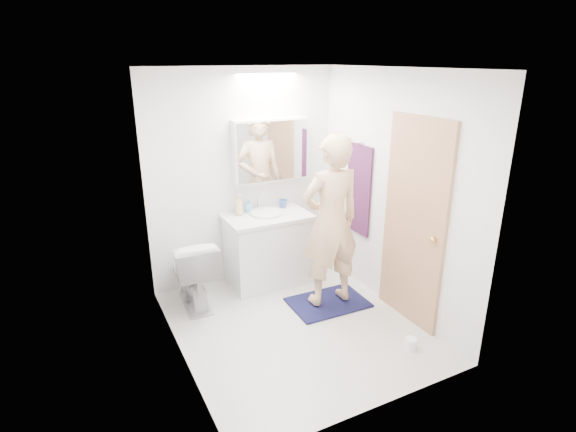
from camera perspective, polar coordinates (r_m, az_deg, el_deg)
floor at (r=4.57m, az=0.89°, el=-13.56°), size 2.50×2.50×0.00m
ceiling at (r=3.84m, az=1.08°, el=18.10°), size 2.50×2.50×0.00m
wall_back at (r=5.14m, az=-5.58°, el=4.80°), size 2.50×0.00×2.50m
wall_front at (r=3.08m, az=11.99°, el=-5.78°), size 2.50×0.00×2.50m
wall_left at (r=3.69m, az=-14.30°, el=-1.64°), size 0.00×2.50×2.50m
wall_right at (r=4.64m, az=13.08°, el=2.79°), size 0.00×2.50×2.50m
vanity_cabinet at (r=5.21m, az=-2.54°, el=-4.35°), size 0.90×0.55×0.78m
countertop at (r=5.06m, az=-2.61°, el=-0.10°), size 0.95×0.58×0.04m
sink_basin at (r=5.08m, az=-2.76°, el=0.38°), size 0.36×0.36×0.03m
faucet at (r=5.22m, az=-3.63°, el=1.66°), size 0.02×0.02×0.16m
medicine_cabinet at (r=5.12m, az=-2.23°, el=8.26°), size 0.88×0.14×0.70m
mirror_panel at (r=5.05m, az=-1.86°, el=8.12°), size 0.84×0.01×0.66m
toilet at (r=4.84m, az=-11.94°, el=-6.81°), size 0.47×0.77×0.77m
bath_rug at (r=4.94m, az=5.05°, el=-10.78°), size 0.81×0.57×0.02m
person at (r=4.55m, az=5.39°, el=-0.71°), size 0.65×0.44×1.77m
door at (r=4.44m, az=15.54°, el=-0.90°), size 0.04×0.80×2.00m
door_knob at (r=4.23m, az=17.77°, el=-2.86°), size 0.06×0.06×0.06m
towel at (r=5.07m, az=8.86°, el=3.29°), size 0.02×0.42×1.00m
towel_hook at (r=4.95m, az=9.05°, el=9.06°), size 0.07×0.02×0.02m
soap_bottle_a at (r=5.05m, az=-6.19°, el=1.40°), size 0.12×0.12×0.23m
soap_bottle_b at (r=5.13m, az=-4.97°, el=1.28°), size 0.08×0.08×0.16m
toothbrush_cup at (r=5.29m, az=-0.64°, el=1.56°), size 0.13×0.13×0.10m
toilet_paper_roll at (r=4.37m, az=15.13°, el=-15.23°), size 0.11×0.11×0.10m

